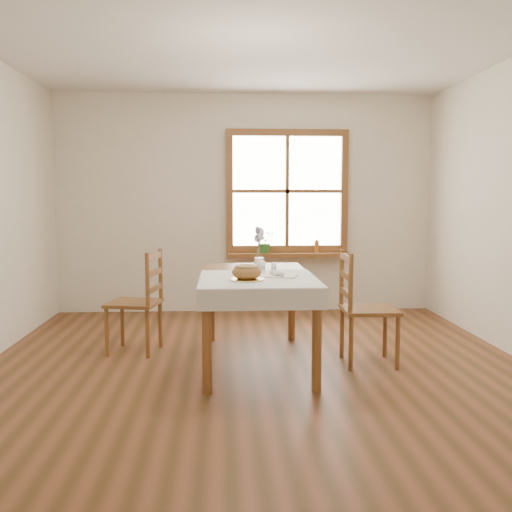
{
  "coord_description": "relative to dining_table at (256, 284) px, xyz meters",
  "views": [
    {
      "loc": [
        -0.27,
        -4.37,
        1.39
      ],
      "look_at": [
        0.0,
        0.3,
        0.9
      ],
      "focal_mm": 40.0,
      "sensor_mm": 36.0,
      "label": 1
    }
  ],
  "objects": [
    {
      "name": "ground",
      "position": [
        0.0,
        -0.3,
        -0.66
      ],
      "size": [
        5.0,
        5.0,
        0.0
      ],
      "primitive_type": "plane",
      "color": "brown",
      "rests_on": "ground"
    },
    {
      "name": "room_walls",
      "position": [
        0.0,
        -0.3,
        1.04
      ],
      "size": [
        4.6,
        5.1,
        2.65
      ],
      "color": "silver",
      "rests_on": "ground"
    },
    {
      "name": "window",
      "position": [
        0.5,
        2.17,
        0.79
      ],
      "size": [
        1.46,
        0.08,
        1.46
      ],
      "color": "brown",
      "rests_on": "ground"
    },
    {
      "name": "window_sill",
      "position": [
        0.5,
        2.1,
        0.03
      ],
      "size": [
        1.46,
        0.2,
        0.05
      ],
      "color": "brown",
      "rests_on": "ground"
    },
    {
      "name": "dining_table",
      "position": [
        0.0,
        0.0,
        0.0
      ],
      "size": [
        0.9,
        1.6,
        0.75
      ],
      "color": "brown",
      "rests_on": "ground"
    },
    {
      "name": "table_linen",
      "position": [
        0.0,
        -0.3,
        0.09
      ],
      "size": [
        0.91,
        0.99,
        0.01
      ],
      "primitive_type": "cube",
      "color": "silver",
      "rests_on": "dining_table"
    },
    {
      "name": "chair_left",
      "position": [
        -1.07,
        0.39,
        -0.21
      ],
      "size": [
        0.52,
        0.51,
        0.92
      ],
      "primitive_type": null,
      "rotation": [
        0.0,
        0.0,
        -1.77
      ],
      "color": "brown",
      "rests_on": "ground"
    },
    {
      "name": "chair_right",
      "position": [
        0.94,
        -0.09,
        -0.19
      ],
      "size": [
        0.47,
        0.45,
        0.94
      ],
      "primitive_type": null,
      "rotation": [
        0.0,
        0.0,
        1.55
      ],
      "color": "brown",
      "rests_on": "ground"
    },
    {
      "name": "bread_plate",
      "position": [
        -0.1,
        -0.42,
        0.1
      ],
      "size": [
        0.3,
        0.3,
        0.01
      ],
      "primitive_type": "cylinder",
      "rotation": [
        0.0,
        0.0,
        -0.18
      ],
      "color": "white",
      "rests_on": "table_linen"
    },
    {
      "name": "bread_loaf",
      "position": [
        -0.1,
        -0.42,
        0.17
      ],
      "size": [
        0.22,
        0.22,
        0.12
      ],
      "primitive_type": "ellipsoid",
      "color": "#A4723A",
      "rests_on": "bread_plate"
    },
    {
      "name": "egg_napkin",
      "position": [
        0.18,
        -0.24,
        0.1
      ],
      "size": [
        0.29,
        0.26,
        0.01
      ],
      "primitive_type": "cube",
      "rotation": [
        0.0,
        0.0,
        -0.28
      ],
      "color": "silver",
      "rests_on": "table_linen"
    },
    {
      "name": "eggs",
      "position": [
        0.18,
        -0.24,
        0.13
      ],
      "size": [
        0.23,
        0.21,
        0.04
      ],
      "primitive_type": null,
      "rotation": [
        0.0,
        0.0,
        -0.28
      ],
      "color": "white",
      "rests_on": "egg_napkin"
    },
    {
      "name": "salt_shaker",
      "position": [
        0.06,
        0.03,
        0.14
      ],
      "size": [
        0.06,
        0.06,
        0.1
      ],
      "primitive_type": "cylinder",
      "rotation": [
        0.0,
        0.0,
        -0.21
      ],
      "color": "white",
      "rests_on": "table_linen"
    },
    {
      "name": "pepper_shaker",
      "position": [
        0.15,
        0.01,
        0.14
      ],
      "size": [
        0.05,
        0.05,
        0.09
      ],
      "primitive_type": "cylinder",
      "rotation": [
        0.0,
        0.0,
        -0.19
      ],
      "color": "white",
      "rests_on": "table_linen"
    },
    {
      "name": "flower_vase",
      "position": [
        0.05,
        0.34,
        0.13
      ],
      "size": [
        0.1,
        0.1,
        0.09
      ],
      "primitive_type": "cylinder",
      "rotation": [
        0.0,
        0.0,
        0.34
      ],
      "color": "white",
      "rests_on": "dining_table"
    },
    {
      "name": "lavender_bouquet",
      "position": [
        0.05,
        0.34,
        0.31
      ],
      "size": [
        0.14,
        0.14,
        0.27
      ],
      "primitive_type": null,
      "color": "#685191",
      "rests_on": "flower_vase"
    },
    {
      "name": "potted_plant",
      "position": [
        0.23,
        2.1,
        0.15
      ],
      "size": [
        0.3,
        0.31,
        0.2
      ],
      "primitive_type": "imported",
      "rotation": [
        0.0,
        0.0,
        0.31
      ],
      "color": "#2F722D",
      "rests_on": "window_sill"
    },
    {
      "name": "amber_bottle",
      "position": [
        0.85,
        2.1,
        0.13
      ],
      "size": [
        0.07,
        0.07,
        0.16
      ],
      "primitive_type": "cylinder",
      "rotation": [
        0.0,
        0.0,
        0.35
      ],
      "color": "#B56421",
      "rests_on": "window_sill"
    }
  ]
}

